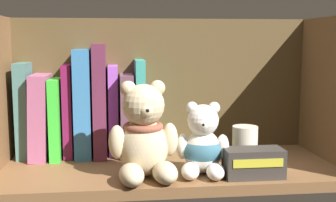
# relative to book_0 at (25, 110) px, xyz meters

# --- Properties ---
(shelf_board) EXTENTS (0.65, 0.27, 0.02)m
(shelf_board) POSITION_rel_book_0_xyz_m (0.30, -0.11, -0.11)
(shelf_board) COLOR brown
(shelf_board) RESTS_ON ground
(shelf_back_panel) EXTENTS (0.67, 0.01, 0.31)m
(shelf_back_panel) POSITION_rel_book_0_xyz_m (0.30, 0.03, 0.04)
(shelf_back_panel) COLOR brown
(shelf_back_panel) RESTS_ON ground
(shelf_side_panel_right) EXTENTS (0.02, 0.29, 0.31)m
(shelf_side_panel_right) POSITION_rel_book_0_xyz_m (0.63, -0.11, 0.04)
(shelf_side_panel_right) COLOR brown
(shelf_side_panel_right) RESTS_ON ground
(book_0) EXTENTS (0.03, 0.10, 0.20)m
(book_0) POSITION_rel_book_0_xyz_m (0.00, 0.00, 0.00)
(book_0) COLOR #45746F
(book_0) RESTS_ON shelf_board
(book_1) EXTENTS (0.04, 0.15, 0.18)m
(book_1) POSITION_rel_book_0_xyz_m (0.03, 0.00, -0.01)
(book_1) COLOR #A25479
(book_1) RESTS_ON shelf_board
(book_2) EXTENTS (0.02, 0.15, 0.17)m
(book_2) POSITION_rel_book_0_xyz_m (0.07, 0.00, -0.02)
(book_2) COLOR green
(book_2) RESTS_ON shelf_board
(book_3) EXTENTS (0.02, 0.11, 0.20)m
(book_3) POSITION_rel_book_0_xyz_m (0.09, 0.00, -0.00)
(book_3) COLOR maroon
(book_3) RESTS_ON shelf_board
(book_4) EXTENTS (0.03, 0.13, 0.23)m
(book_4) POSITION_rel_book_0_xyz_m (0.12, 0.00, 0.01)
(book_4) COLOR teal
(book_4) RESTS_ON shelf_board
(book_5) EXTENTS (0.03, 0.14, 0.24)m
(book_5) POSITION_rel_book_0_xyz_m (0.16, 0.00, 0.02)
(book_5) COLOR #632845
(book_5) RESTS_ON shelf_board
(book_6) EXTENTS (0.02, 0.09, 0.19)m
(book_6) POSITION_rel_book_0_xyz_m (0.19, 0.00, -0.00)
(book_6) COLOR #A153C6
(book_6) RESTS_ON shelf_board
(book_7) EXTENTS (0.03, 0.14, 0.17)m
(book_7) POSITION_rel_book_0_xyz_m (0.21, -0.00, -0.01)
(book_7) COLOR #613E4F
(book_7) RESTS_ON shelf_board
(book_8) EXTENTS (0.02, 0.13, 0.20)m
(book_8) POSITION_rel_book_0_xyz_m (0.24, 0.00, 0.00)
(book_8) COLOR teal
(book_8) RESTS_ON shelf_board
(teddy_bear_larger) EXTENTS (0.13, 0.13, 0.17)m
(teddy_bear_larger) POSITION_rel_book_0_xyz_m (0.24, -0.18, -0.03)
(teddy_bear_larger) COLOR beige
(teddy_bear_larger) RESTS_ON shelf_board
(teddy_bear_smaller) EXTENTS (0.10, 0.11, 0.13)m
(teddy_bear_smaller) POSITION_rel_book_0_xyz_m (0.35, -0.17, -0.05)
(teddy_bear_smaller) COLOR white
(teddy_bear_smaller) RESTS_ON shelf_board
(pillar_candle) EXTENTS (0.05, 0.05, 0.07)m
(pillar_candle) POSITION_rel_book_0_xyz_m (0.45, -0.11, -0.06)
(pillar_candle) COLOR silver
(pillar_candle) RESTS_ON shelf_board
(small_product_box) EXTENTS (0.11, 0.05, 0.05)m
(small_product_box) POSITION_rel_book_0_xyz_m (0.44, -0.20, -0.07)
(small_product_box) COLOR #38332D
(small_product_box) RESTS_ON shelf_board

